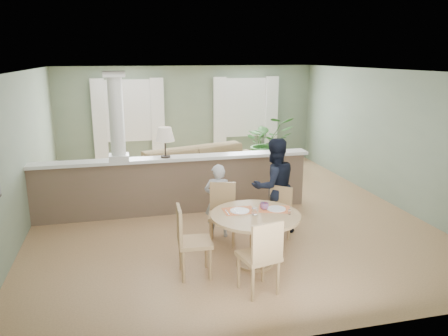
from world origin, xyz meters
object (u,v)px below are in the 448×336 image
object	(u,v)px
sofa	(203,170)
child_person	(218,201)
chair_near	(262,254)
chair_side	(189,238)
man_person	(274,186)
chair_far_boy	(222,210)
houseplant	(268,142)
dining_table	(255,224)
chair_far_man	(278,212)

from	to	relation	value
sofa	child_person	bearing A→B (deg)	-112.97
chair_near	chair_side	size ratio (longest dim) A/B	1.01
child_person	sofa	bearing A→B (deg)	-81.79
child_person	man_person	bearing A→B (deg)	-168.93
child_person	man_person	xyz separation A→B (m)	(0.96, -0.04, 0.20)
chair_far_boy	chair_near	bearing A→B (deg)	-71.70
chair_far_boy	sofa	bearing A→B (deg)	100.31
houseplant	sofa	bearing A→B (deg)	-144.80
chair_side	man_person	bearing A→B (deg)	-51.32
sofa	dining_table	distance (m)	3.79
sofa	chair_side	xyz separation A→B (m)	(-0.95, -3.90, 0.09)
houseplant	chair_side	xyz separation A→B (m)	(-3.00, -5.35, -0.17)
chair_far_man	child_person	world-z (taller)	child_person
chair_far_boy	chair_near	xyz separation A→B (m)	(0.10, -1.71, 0.02)
chair_near	child_person	size ratio (longest dim) A/B	0.81
dining_table	man_person	bearing A→B (deg)	58.52
chair_far_man	man_person	bearing A→B (deg)	124.66
sofa	child_person	world-z (taller)	child_person
houseplant	chair_side	size ratio (longest dim) A/B	1.44
sofa	houseplant	xyz separation A→B (m)	(2.05, 1.45, 0.25)
houseplant	child_person	distance (m)	4.71
child_person	chair_far_boy	bearing A→B (deg)	108.49
man_person	chair_near	bearing A→B (deg)	56.83
chair_far_man	chair_near	world-z (taller)	chair_near
sofa	child_person	distance (m)	2.68
houseplant	chair_near	world-z (taller)	houseplant
chair_far_man	child_person	bearing A→B (deg)	-161.65
chair_far_boy	man_person	distance (m)	1.00
houseplant	chair_far_man	bearing A→B (deg)	-107.23
sofa	chair_side	distance (m)	4.02
chair_far_boy	houseplant	bearing A→B (deg)	77.18
sofa	houseplant	bearing A→B (deg)	17.73
child_person	dining_table	bearing A→B (deg)	118.12
sofa	chair_near	distance (m)	4.61
sofa	chair_far_boy	distance (m)	2.90
chair_far_man	chair_near	size ratio (longest dim) A/B	0.89
chair_far_boy	child_person	distance (m)	0.25
chair_side	man_person	distance (m)	2.06
sofa	man_person	size ratio (longest dim) A/B	1.94
chair_far_boy	child_person	size ratio (longest dim) A/B	0.78
chair_side	sofa	bearing A→B (deg)	-11.01
chair_far_man	child_person	size ratio (longest dim) A/B	0.72
chair_far_boy	chair_near	world-z (taller)	chair_near
chair_far_boy	chair_near	distance (m)	1.72
chair_far_boy	chair_far_man	distance (m)	0.91
houseplant	man_person	size ratio (longest dim) A/B	0.87
dining_table	child_person	world-z (taller)	child_person
houseplant	child_person	size ratio (longest dim) A/B	1.15
houseplant	chair_near	bearing A→B (deg)	-109.89
houseplant	child_person	world-z (taller)	houseplant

